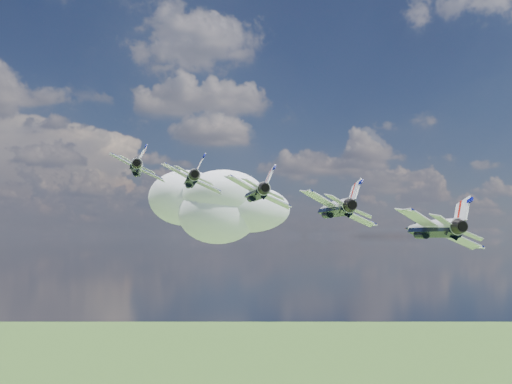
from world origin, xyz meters
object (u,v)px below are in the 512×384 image
object	(u,v)px
jet_0	(138,168)
jet_3	(334,208)
jet_2	(256,192)
jet_1	(192,179)
jet_4	(431,228)

from	to	relation	value
jet_0	jet_3	bearing A→B (deg)	-47.35
jet_0	jet_2	bearing A→B (deg)	-47.35
jet_0	jet_2	xyz separation A→B (m)	(15.21, -19.09, -5.12)
jet_0	jet_2	world-z (taller)	jet_0
jet_0	jet_1	world-z (taller)	jet_0
jet_3	jet_1	bearing A→B (deg)	132.65
jet_1	jet_4	world-z (taller)	jet_1
jet_3	jet_4	bearing A→B (deg)	-47.35
jet_0	jet_3	xyz separation A→B (m)	(22.82, -28.63, -7.68)
jet_3	jet_4	distance (m)	12.47
jet_2	jet_4	size ratio (longest dim) A/B	1.00
jet_2	jet_3	bearing A→B (deg)	-47.35
jet_1	jet_2	world-z (taller)	jet_1
jet_0	jet_3	distance (m)	37.41
jet_0	jet_1	xyz separation A→B (m)	(7.61, -9.54, -2.56)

